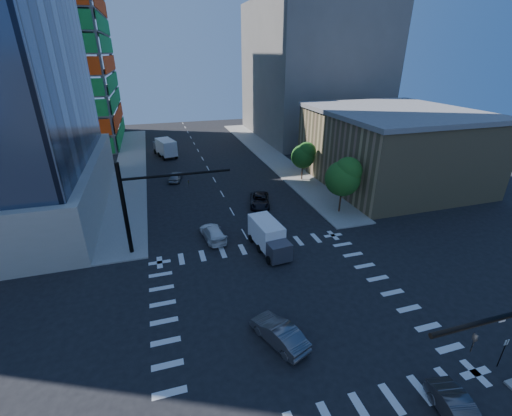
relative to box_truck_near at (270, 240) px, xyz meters
name	(u,v)px	position (x,y,z in m)	size (l,w,h in m)	color
ground	(285,306)	(-1.49, -7.98, -1.26)	(160.00, 160.00, 0.00)	black
road_markings	(285,306)	(-1.49, -7.98, -1.26)	(20.00, 20.00, 0.01)	silver
sidewalk_ne	(270,156)	(11.01, 32.02, -1.19)	(5.00, 60.00, 0.15)	gray
sidewalk_nw	(131,167)	(-13.99, 32.02, -1.19)	(5.00, 60.00, 0.15)	gray
construction_building	(29,12)	(-28.90, 53.95, 23.35)	(25.16, 34.50, 70.60)	slate
commercial_building	(392,147)	(23.51, 14.02, 4.05)	(20.50, 22.50, 10.60)	tan
bg_building_ne	(311,71)	(25.51, 47.02, 12.74)	(24.00, 30.00, 28.00)	#66625C
signal_mast_nw	(140,199)	(-11.48, 3.52, 4.23)	(10.20, 0.40, 9.00)	black
tree_south	(344,176)	(11.14, 5.92, 3.42)	(4.16, 4.16, 6.82)	#382316
tree_north	(304,155)	(11.44, 17.92, 2.72)	(3.54, 3.52, 5.78)	#382316
no_parking_sign	(504,350)	(9.21, -16.98, 0.12)	(0.30, 0.06, 2.20)	black
car_nb_right	(460,415)	(3.91, -19.17, -0.57)	(1.47, 4.23, 1.39)	#444448
car_nb_far	(260,200)	(2.32, 10.74, -0.55)	(2.37, 5.14, 1.43)	black
car_sb_near	(213,233)	(-4.88, 4.01, -0.56)	(1.96, 4.83, 1.40)	white
car_sb_mid	(175,176)	(-7.17, 23.34, -0.56)	(1.65, 4.10, 1.40)	#9B9EA2
car_sb_cross	(279,333)	(-3.15, -11.18, -0.51)	(1.59, 4.57, 1.50)	#55555A
box_truck_near	(270,240)	(0.00, 0.00, 0.00)	(2.87, 5.66, 2.86)	black
box_truck_far	(165,148)	(-7.92, 37.75, 0.19)	(4.23, 6.76, 3.29)	black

